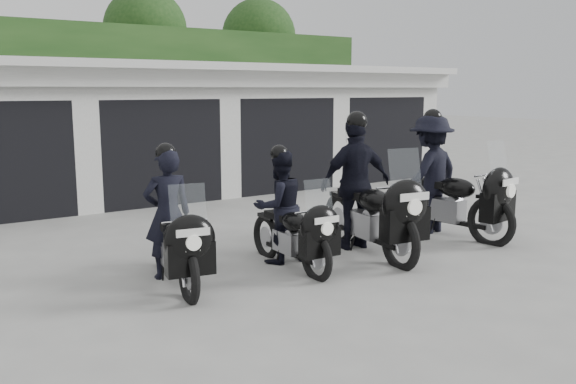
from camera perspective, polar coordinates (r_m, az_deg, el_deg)
ground at (r=8.36m, az=3.22°, el=-7.13°), size 80.00×80.00×0.00m
garage_block at (r=15.26m, az=-15.36°, el=5.57°), size 16.40×6.80×2.96m
background_vegetation at (r=19.99m, az=-19.05°, el=10.12°), size 20.00×3.90×5.80m
police_bike_a at (r=7.66m, az=-10.68°, el=-3.33°), size 0.83×2.05×1.80m
police_bike_b at (r=8.34m, az=-0.22°, el=-2.06°), size 0.79×1.96×1.70m
police_bike_c at (r=9.10m, az=7.03°, el=0.07°), size 1.25×2.46×2.15m
police_bike_d at (r=10.44m, az=14.04°, el=1.10°), size 1.37×2.46×2.15m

